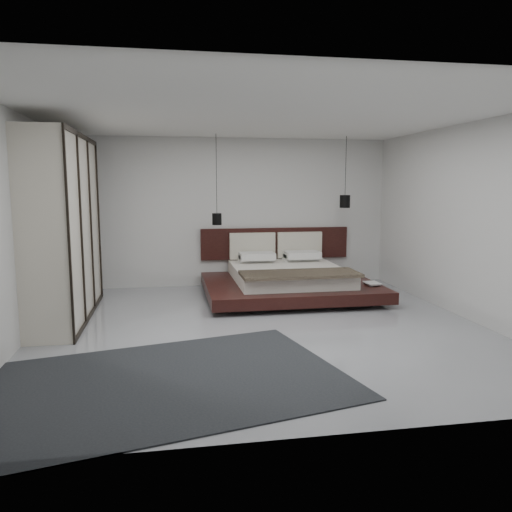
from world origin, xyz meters
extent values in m
plane|color=#93959B|center=(0.00, 0.00, 0.00)|extent=(6.00, 6.00, 0.00)
plane|color=white|center=(0.00, 0.00, 2.80)|extent=(6.00, 6.00, 0.00)
plane|color=silver|center=(0.00, 3.00, 1.40)|extent=(6.00, 0.00, 6.00)
plane|color=silver|center=(0.00, -3.00, 1.40)|extent=(6.00, 0.00, 6.00)
plane|color=silver|center=(-3.00, 0.00, 1.40)|extent=(0.00, 6.00, 6.00)
plane|color=silver|center=(3.00, 0.00, 1.40)|extent=(0.00, 6.00, 6.00)
cube|color=black|center=(-2.95, 2.45, 1.30)|extent=(0.05, 0.90, 2.60)
cube|color=black|center=(0.81, 1.75, 0.04)|extent=(2.27, 1.86, 0.08)
cube|color=black|center=(0.81, 1.75, 0.18)|extent=(2.89, 2.38, 0.19)
cube|color=silver|center=(0.81, 1.88, 0.38)|extent=(1.86, 2.07, 0.23)
cube|color=black|center=(0.81, 1.08, 0.52)|extent=(1.88, 0.72, 0.05)
cube|color=white|center=(0.38, 2.68, 0.56)|extent=(0.64, 0.41, 0.12)
cube|color=white|center=(1.25, 2.68, 0.56)|extent=(0.64, 0.41, 0.12)
cube|color=white|center=(0.38, 2.54, 0.62)|extent=(0.64, 0.41, 0.12)
cube|color=white|center=(1.25, 2.54, 0.62)|extent=(0.64, 0.41, 0.12)
cube|color=black|center=(0.81, 2.96, 0.80)|extent=(2.89, 0.08, 0.60)
cube|color=beige|center=(0.35, 2.87, 0.77)|extent=(0.88, 0.10, 0.50)
cube|color=beige|center=(1.28, 2.87, 0.77)|extent=(0.88, 0.10, 0.50)
imported|color=#99724C|center=(2.00, 1.23, 0.28)|extent=(0.22, 0.28, 0.03)
imported|color=#99724C|center=(1.98, 1.20, 0.31)|extent=(0.23, 0.30, 0.02)
cylinder|color=black|center=(-0.37, 2.37, 2.11)|extent=(0.01, 0.01, 1.38)
cylinder|color=black|center=(-0.37, 2.37, 1.32)|extent=(0.17, 0.17, 0.21)
cylinder|color=#FFE0B2|center=(-0.37, 2.37, 1.23)|extent=(0.13, 0.13, 0.01)
cylinder|color=black|center=(2.00, 2.37, 2.27)|extent=(0.01, 0.01, 1.06)
cylinder|color=black|center=(2.00, 2.37, 1.62)|extent=(0.19, 0.19, 0.23)
cylinder|color=#FFE0B2|center=(2.00, 2.37, 1.52)|extent=(0.14, 0.14, 0.01)
cube|color=beige|center=(-2.70, 0.99, 1.31)|extent=(0.61, 2.63, 2.63)
cube|color=black|center=(-2.38, 0.99, 2.60)|extent=(0.03, 2.63, 0.06)
cube|color=black|center=(-2.38, 0.99, 0.03)|extent=(0.03, 2.63, 0.06)
cube|color=black|center=(-2.38, -0.32, 1.31)|extent=(0.03, 0.05, 2.63)
cube|color=black|center=(-2.38, 0.55, 1.31)|extent=(0.03, 0.05, 2.63)
cube|color=black|center=(-2.38, 1.43, 1.31)|extent=(0.03, 0.05, 2.63)
cube|color=black|center=(-2.38, 2.30, 1.31)|extent=(0.03, 0.05, 2.63)
cube|color=black|center=(-1.20, -1.70, 0.01)|extent=(3.75, 3.03, 0.01)
camera|label=1|loc=(-1.22, -6.47, 1.92)|focal=35.00mm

